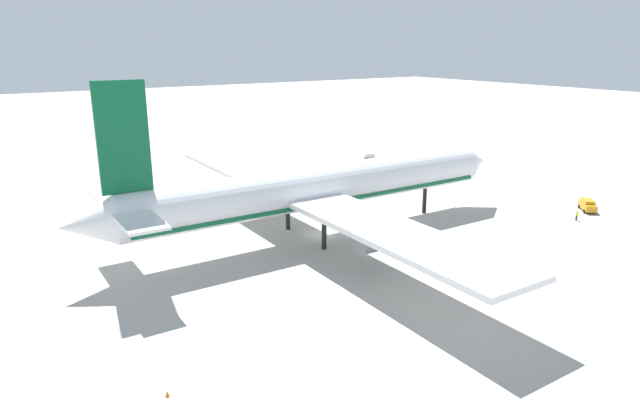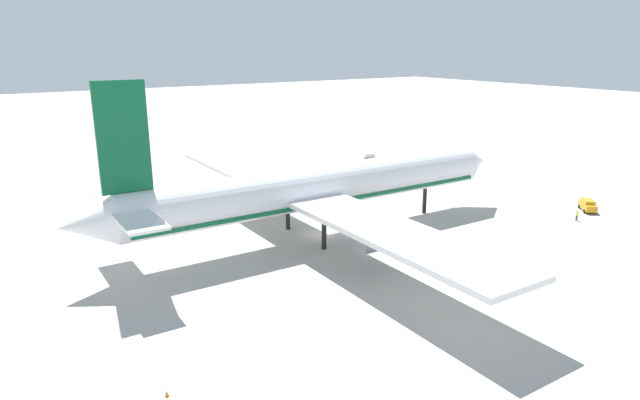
{
  "view_description": "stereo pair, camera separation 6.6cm",
  "coord_description": "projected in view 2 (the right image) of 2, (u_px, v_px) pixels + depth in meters",
  "views": [
    {
      "loc": [
        -43.97,
        -65.51,
        27.92
      ],
      "look_at": [
        1.65,
        3.0,
        4.53
      ],
      "focal_mm": 30.97,
      "sensor_mm": 36.0,
      "label": 1
    },
    {
      "loc": [
        -43.91,
        -65.55,
        27.92
      ],
      "look_at": [
        1.65,
        3.0,
        4.53
      ],
      "focal_mm": 30.97,
      "sensor_mm": 36.0,
      "label": 2
    }
  ],
  "objects": [
    {
      "name": "airliner",
      "position": [
        314.0,
        189.0,
        80.88
      ],
      "size": [
        70.84,
        76.3,
        23.94
      ],
      "color": "white",
      "rests_on": "ground"
    },
    {
      "name": "service_van",
      "position": [
        588.0,
        205.0,
        95.26
      ],
      "size": [
        4.42,
        4.64,
        1.97
      ],
      "color": "orange",
      "rests_on": "ground"
    },
    {
      "name": "ground_plane",
      "position": [
        322.0,
        235.0,
        83.53
      ],
      "size": [
        600.0,
        600.0,
        0.0
      ],
      "primitive_type": "plane",
      "color": "#ADA8A0"
    },
    {
      "name": "traffic_cone_2",
      "position": [
        382.0,
        163.0,
        131.98
      ],
      "size": [
        0.36,
        0.36,
        0.55
      ],
      "primitive_type": "cone",
      "color": "orange",
      "rests_on": "ground"
    },
    {
      "name": "ground_worker_4",
      "position": [
        577.0,
        216.0,
        90.04
      ],
      "size": [
        0.55,
        0.55,
        1.7
      ],
      "color": "#3F3F47",
      "rests_on": "ground"
    },
    {
      "name": "baggage_cart_0",
      "position": [
        370.0,
        156.0,
        138.6
      ],
      "size": [
        3.44,
        2.43,
        1.29
      ],
      "color": "#595B60",
      "rests_on": "ground"
    },
    {
      "name": "traffic_cone_1",
      "position": [
        167.0,
        394.0,
        45.21
      ],
      "size": [
        0.36,
        0.36,
        0.55
      ],
      "primitive_type": "cone",
      "color": "orange",
      "rests_on": "ground"
    }
  ]
}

